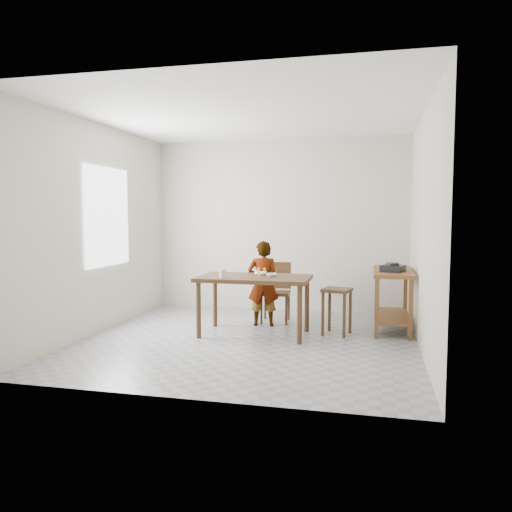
% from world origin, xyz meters
% --- Properties ---
extents(floor, '(4.00, 4.00, 0.04)m').
position_xyz_m(floor, '(0.00, 0.00, -0.02)').
color(floor, gray).
rests_on(floor, ground).
extents(ceiling, '(4.00, 4.00, 0.04)m').
position_xyz_m(ceiling, '(0.00, 0.00, 2.72)').
color(ceiling, white).
rests_on(ceiling, wall_back).
extents(wall_back, '(4.00, 0.04, 2.70)m').
position_xyz_m(wall_back, '(0.00, 2.02, 1.35)').
color(wall_back, beige).
rests_on(wall_back, ground).
extents(wall_front, '(4.00, 0.04, 2.70)m').
position_xyz_m(wall_front, '(0.00, -2.02, 1.35)').
color(wall_front, beige).
rests_on(wall_front, ground).
extents(wall_left, '(0.04, 4.00, 2.70)m').
position_xyz_m(wall_left, '(-2.02, 0.00, 1.35)').
color(wall_left, beige).
rests_on(wall_left, ground).
extents(wall_right, '(0.04, 4.00, 2.70)m').
position_xyz_m(wall_right, '(2.02, 0.00, 1.35)').
color(wall_right, beige).
rests_on(wall_right, ground).
extents(window_pane, '(0.02, 1.10, 1.30)m').
position_xyz_m(window_pane, '(-1.97, 0.20, 1.50)').
color(window_pane, white).
rests_on(window_pane, wall_left).
extents(dining_table, '(1.40, 0.80, 0.75)m').
position_xyz_m(dining_table, '(0.00, 0.30, 0.38)').
color(dining_table, '#3F2815').
rests_on(dining_table, floor).
extents(prep_counter, '(0.50, 1.20, 0.80)m').
position_xyz_m(prep_counter, '(1.72, 1.00, 0.40)').
color(prep_counter, brown).
rests_on(prep_counter, floor).
extents(child, '(0.47, 0.35, 1.17)m').
position_xyz_m(child, '(-0.00, 0.83, 0.59)').
color(child, white).
rests_on(child, floor).
extents(dining_chair, '(0.43, 0.43, 0.84)m').
position_xyz_m(dining_chair, '(0.12, 1.10, 0.42)').
color(dining_chair, '#3F2815').
rests_on(dining_chair, floor).
extents(stool, '(0.40, 0.40, 0.59)m').
position_xyz_m(stool, '(1.02, 0.55, 0.30)').
color(stool, '#3F2815').
rests_on(stool, floor).
extents(glass_tumbler, '(0.10, 0.10, 0.11)m').
position_xyz_m(glass_tumbler, '(-0.35, 0.11, 0.80)').
color(glass_tumbler, silver).
rests_on(glass_tumbler, dining_table).
extents(small_bowl, '(0.16, 0.16, 0.04)m').
position_xyz_m(small_bowl, '(0.22, 0.32, 0.77)').
color(small_bowl, silver).
rests_on(small_bowl, dining_table).
extents(banana, '(0.23, 0.19, 0.07)m').
position_xyz_m(banana, '(0.05, 0.45, 0.78)').
color(banana, '#EFD54D').
rests_on(banana, dining_table).
extents(serving_bowl, '(0.24, 0.24, 0.05)m').
position_xyz_m(serving_bowl, '(1.73, 1.37, 0.82)').
color(serving_bowl, silver).
rests_on(serving_bowl, prep_counter).
extents(gas_burner, '(0.34, 0.34, 0.09)m').
position_xyz_m(gas_burner, '(1.71, 0.78, 0.84)').
color(gas_burner, black).
rests_on(gas_burner, prep_counter).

